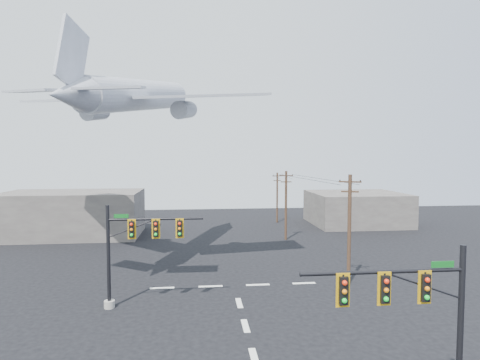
{
  "coord_description": "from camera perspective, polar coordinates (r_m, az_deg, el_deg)",
  "views": [
    {
      "loc": [
        -2.95,
        -20.97,
        11.02
      ],
      "look_at": [
        -0.25,
        5.0,
        9.37
      ],
      "focal_mm": 30.0,
      "sensor_mm": 36.0,
      "label": 1
    }
  ],
  "objects": [
    {
      "name": "signal_mast_near",
      "position": [
        19.2,
        24.48,
        -17.78
      ],
      "size": [
        7.32,
        0.8,
        7.26
      ],
      "color": "#9C988E",
      "rests_on": "ground"
    },
    {
      "name": "signal_mast_far",
      "position": [
        30.12,
        -15.05,
        -9.56
      ],
      "size": [
        7.13,
        0.82,
        7.46
      ],
      "color": "#9C988E",
      "rests_on": "ground"
    },
    {
      "name": "building_left",
      "position": [
        59.06,
        -22.73,
        -4.46
      ],
      "size": [
        18.0,
        10.0,
        6.0
      ],
      "primitive_type": "cube",
      "color": "slate",
      "rests_on": "ground"
    },
    {
      "name": "ground",
      "position": [
        23.88,
        2.01,
        -23.87
      ],
      "size": [
        120.0,
        120.0,
        0.0
      ],
      "primitive_type": "plane",
      "color": "black",
      "rests_on": "ground"
    },
    {
      "name": "airliner",
      "position": [
        41.38,
        -14.13,
        11.53
      ],
      "size": [
        25.03,
        27.03,
        7.25
      ],
      "rotation": [
        0.0,
        -0.14,
        1.26
      ],
      "color": "#B8BCC5"
    },
    {
      "name": "utility_pole_c",
      "position": [
        65.29,
        5.31,
        -2.34
      ],
      "size": [
        1.64,
        0.53,
        8.13
      ],
      "rotation": [
        0.0,
        0.0,
        0.26
      ],
      "color": "#472E1E",
      "rests_on": "ground"
    },
    {
      "name": "utility_pole_b",
      "position": [
        52.17,
        6.55,
        -3.39
      ],
      "size": [
        1.81,
        0.3,
        8.92
      ],
      "rotation": [
        0.0,
        0.0,
        -0.06
      ],
      "color": "#472E1E",
      "rests_on": "ground"
    },
    {
      "name": "building_right",
      "position": [
        66.43,
        16.21,
        -3.89
      ],
      "size": [
        14.0,
        12.0,
        5.0
      ],
      "primitive_type": "cube",
      "color": "slate",
      "rests_on": "ground"
    },
    {
      "name": "utility_pole_a",
      "position": [
        35.54,
        15.28,
        -6.44
      ],
      "size": [
        1.77,
        0.86,
        9.35
      ],
      "rotation": [
        0.0,
        0.0,
        -0.41
      ],
      "color": "#472E1E",
      "rests_on": "ground"
    },
    {
      "name": "power_lines",
      "position": [
        49.7,
        8.02,
        0.37
      ],
      "size": [
        3.18,
        31.09,
        0.6
      ],
      "color": "black"
    },
    {
      "name": "lane_markings",
      "position": [
        28.67,
        0.45,
        -18.96
      ],
      "size": [
        14.0,
        21.2,
        0.01
      ],
      "color": "white",
      "rests_on": "ground"
    }
  ]
}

